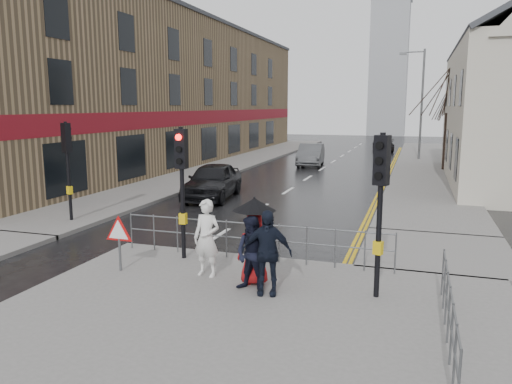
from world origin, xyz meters
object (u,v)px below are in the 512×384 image
Objects in this scene: pedestrian_d at (267,252)px; car_mid at (311,155)px; pedestrian_b at (253,254)px; pedestrian_with_umbrella at (254,236)px; pedestrian_a at (207,238)px; car_parked at (212,181)px.

pedestrian_d is 24.55m from car_mid.
pedestrian_b is 0.84× the size of pedestrian_with_umbrella.
car_mid is (-3.67, 23.71, -0.49)m from pedestrian_with_umbrella.
pedestrian_with_umbrella reaches higher than pedestrian_a.
pedestrian_a is at bearing 166.34° from pedestrian_b.
pedestrian_d is at bearing -13.75° from pedestrian_a.
pedestrian_b reaches higher than car_parked.
car_mid is (-3.78, 24.16, -0.21)m from pedestrian_b.
pedestrian_a is at bearing -89.89° from car_mid.
car_parked is 13.71m from car_mid.
pedestrian_d is (0.32, -0.04, 0.08)m from pedestrian_b.
pedestrian_d is (1.64, -0.66, -0.00)m from pedestrian_a.
car_parked is at bearing -102.52° from car_mid.
pedestrian_a is 23.68m from car_mid.
car_mid is (-4.10, 24.21, -0.30)m from pedestrian_d.
pedestrian_with_umbrella is (1.21, -0.16, 0.19)m from pedestrian_a.
pedestrian_with_umbrella is at bearing 115.17° from pedestrian_b.
pedestrian_with_umbrella is 11.39m from car_parked.
car_mid is at bearing 103.96° from pedestrian_a.
car_mid is at bearing 77.18° from car_parked.
pedestrian_b is 0.36× the size of car_mid.
car_parked is at bearing 128.16° from pedestrian_b.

